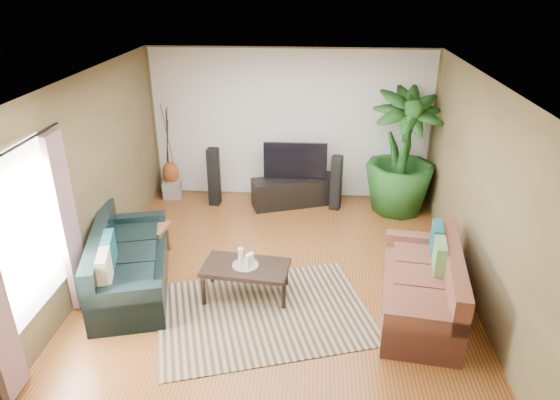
# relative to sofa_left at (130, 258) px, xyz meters

# --- Properties ---
(floor) EXTENTS (5.50, 5.50, 0.00)m
(floor) POSITION_rel_sofa_left_xyz_m (1.92, 0.41, -0.42)
(floor) COLOR brown
(floor) RESTS_ON ground
(ceiling) EXTENTS (5.50, 5.50, 0.00)m
(ceiling) POSITION_rel_sofa_left_xyz_m (1.92, 0.41, 2.28)
(ceiling) COLOR white
(ceiling) RESTS_ON ground
(wall_back) EXTENTS (5.00, 0.00, 5.00)m
(wall_back) POSITION_rel_sofa_left_xyz_m (1.92, 3.16, 0.93)
(wall_back) COLOR brown
(wall_back) RESTS_ON ground
(wall_front) EXTENTS (5.00, 0.00, 5.00)m
(wall_front) POSITION_rel_sofa_left_xyz_m (1.92, -2.34, 0.93)
(wall_front) COLOR brown
(wall_front) RESTS_ON ground
(wall_left) EXTENTS (0.00, 5.50, 5.50)m
(wall_left) POSITION_rel_sofa_left_xyz_m (-0.58, 0.41, 0.92)
(wall_left) COLOR brown
(wall_left) RESTS_ON ground
(wall_right) EXTENTS (0.00, 5.50, 5.50)m
(wall_right) POSITION_rel_sofa_left_xyz_m (4.42, 0.41, 0.92)
(wall_right) COLOR brown
(wall_right) RESTS_ON ground
(backwall_panel) EXTENTS (4.90, 0.00, 4.90)m
(backwall_panel) POSITION_rel_sofa_left_xyz_m (1.92, 3.15, 0.93)
(backwall_panel) COLOR white
(backwall_panel) RESTS_ON ground
(window_pane) EXTENTS (0.00, 1.80, 1.80)m
(window_pane) POSITION_rel_sofa_left_xyz_m (-0.56, -1.19, 0.97)
(window_pane) COLOR white
(window_pane) RESTS_ON ground
(curtain_far) EXTENTS (0.08, 0.35, 2.20)m
(curtain_far) POSITION_rel_sofa_left_xyz_m (-0.51, -0.44, 0.72)
(curtain_far) COLOR gray
(curtain_far) RESTS_ON ground
(curtain_rod) EXTENTS (0.03, 1.90, 0.03)m
(curtain_rod) POSITION_rel_sofa_left_xyz_m (-0.51, -1.19, 1.87)
(curtain_rod) COLOR black
(curtain_rod) RESTS_ON ground
(sofa_left) EXTENTS (1.38, 2.22, 0.85)m
(sofa_left) POSITION_rel_sofa_left_xyz_m (0.00, 0.00, 0.00)
(sofa_left) COLOR black
(sofa_left) RESTS_ON floor
(sofa_right) EXTENTS (1.12, 2.03, 0.85)m
(sofa_right) POSITION_rel_sofa_left_xyz_m (3.70, -0.27, 0.00)
(sofa_right) COLOR brown
(sofa_right) RESTS_ON floor
(area_rug) EXTENTS (2.97, 2.48, 0.01)m
(area_rug) POSITION_rel_sofa_left_xyz_m (1.80, -0.48, -0.42)
(area_rug) COLOR tan
(area_rug) RESTS_ON floor
(coffee_table) EXTENTS (1.14, 0.71, 0.44)m
(coffee_table) POSITION_rel_sofa_left_xyz_m (1.53, -0.10, -0.20)
(coffee_table) COLOR black
(coffee_table) RESTS_ON floor
(candle_tray) EXTENTS (0.33, 0.33, 0.01)m
(candle_tray) POSITION_rel_sofa_left_xyz_m (1.53, -0.10, 0.03)
(candle_tray) COLOR gray
(candle_tray) RESTS_ON coffee_table
(candle_tall) EXTENTS (0.07, 0.07, 0.22)m
(candle_tall) POSITION_rel_sofa_left_xyz_m (1.47, -0.07, 0.14)
(candle_tall) COLOR #EFE9C9
(candle_tall) RESTS_ON candle_tray
(candle_mid) EXTENTS (0.07, 0.07, 0.17)m
(candle_mid) POSITION_rel_sofa_left_xyz_m (1.57, -0.14, 0.12)
(candle_mid) COLOR white
(candle_mid) RESTS_ON candle_tray
(candle_short) EXTENTS (0.07, 0.07, 0.14)m
(candle_short) POSITION_rel_sofa_left_xyz_m (1.60, -0.04, 0.10)
(candle_short) COLOR #F1E8CC
(candle_short) RESTS_ON candle_tray
(tv_stand) EXTENTS (1.58, 0.92, 0.50)m
(tv_stand) POSITION_rel_sofa_left_xyz_m (2.03, 2.73, -0.17)
(tv_stand) COLOR black
(tv_stand) RESTS_ON floor
(television) EXTENTS (1.11, 0.06, 0.65)m
(television) POSITION_rel_sofa_left_xyz_m (2.03, 2.75, 0.41)
(television) COLOR black
(television) RESTS_ON tv_stand
(speaker_left) EXTENTS (0.20, 0.22, 1.05)m
(speaker_left) POSITION_rel_sofa_left_xyz_m (0.59, 2.66, 0.10)
(speaker_left) COLOR black
(speaker_left) RESTS_ON floor
(speaker_right) EXTENTS (0.22, 0.23, 0.98)m
(speaker_right) POSITION_rel_sofa_left_xyz_m (2.76, 2.62, 0.06)
(speaker_right) COLOR black
(speaker_right) RESTS_ON floor
(potted_plant) EXTENTS (1.40, 1.40, 2.13)m
(potted_plant) POSITION_rel_sofa_left_xyz_m (3.84, 2.62, 0.64)
(potted_plant) COLOR #194818
(potted_plant) RESTS_ON floor
(plant_pot) EXTENTS (0.39, 0.39, 0.31)m
(plant_pot) POSITION_rel_sofa_left_xyz_m (3.84, 2.62, -0.27)
(plant_pot) COLOR black
(plant_pot) RESTS_ON floor
(pedestal) EXTENTS (0.38, 0.38, 0.33)m
(pedestal) POSITION_rel_sofa_left_xyz_m (-0.26, 2.91, -0.26)
(pedestal) COLOR gray
(pedestal) RESTS_ON floor
(vase) EXTENTS (0.30, 0.30, 0.42)m
(vase) POSITION_rel_sofa_left_xyz_m (-0.26, 2.91, 0.05)
(vase) COLOR #95441B
(vase) RESTS_ON pedestal
(side_table) EXTENTS (0.50, 0.50, 0.49)m
(side_table) POSITION_rel_sofa_left_xyz_m (0.03, 0.78, -0.18)
(side_table) COLOR brown
(side_table) RESTS_ON floor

